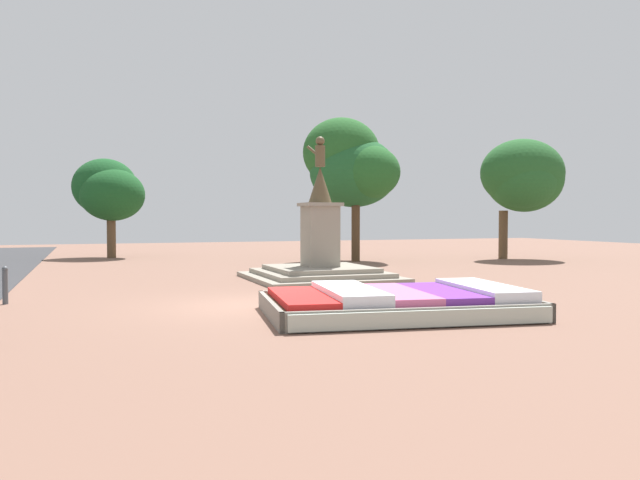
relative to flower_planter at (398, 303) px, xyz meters
The scene contains 7 objects.
ground_plane 3.84m from the flower_planter, 137.60° to the left, with size 79.60×79.60×0.00m, color brown.
flower_planter is the anchor object (origin of this frame).
statue_monument 8.23m from the flower_planter, 81.89° to the left, with size 4.88×4.88×5.03m.
kerb_bollard_north 9.87m from the flower_planter, 149.42° to the left, with size 0.15×0.15×0.97m.
park_tree_far_left 24.29m from the flower_planter, 103.03° to the left, with size 3.82×3.94×5.42m.
park_tree_behind_statue 18.06m from the flower_planter, 70.05° to the left, with size 4.73×4.71×7.22m.
park_tree_far_right 21.10m from the flower_planter, 44.21° to the left, with size 4.49×3.95×6.29m.
Camera 1 is at (-3.67, -15.02, 2.19)m, focal length 35.00 mm.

